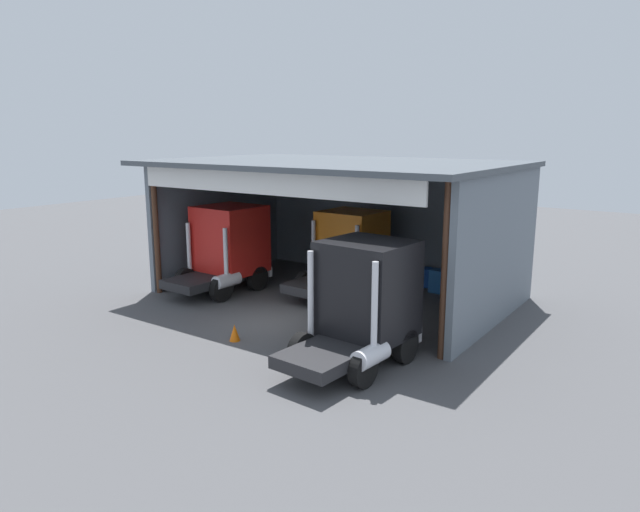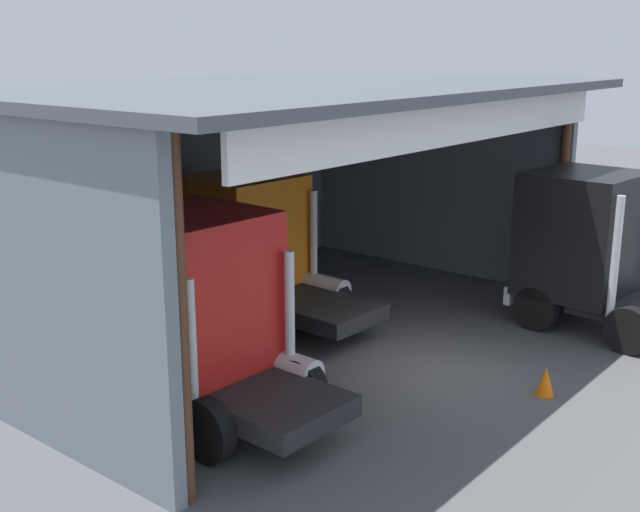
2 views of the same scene
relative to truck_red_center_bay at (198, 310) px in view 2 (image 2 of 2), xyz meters
name	(u,v)px [view 2 (image 2 of 2)]	position (x,y,z in m)	size (l,w,h in m)	color
ground_plane	(431,368)	(4.35, -2.18, -1.95)	(80.00, 80.00, 0.00)	#4C4C4F
workshop_shed	(252,160)	(4.35, 2.83, 1.93)	(14.12, 9.54, 5.67)	slate
truck_red_center_bay	(198,310)	(0.00, 0.00, 0.00)	(2.71, 4.61, 3.68)	red
truck_orange_center_right_bay	(252,246)	(4.37, 2.89, -0.14)	(2.67, 5.12, 3.47)	orange
truck_black_right_bay	(591,247)	(8.99, -3.60, -0.04)	(2.74, 4.74, 3.65)	black
oil_drum	(249,262)	(6.89, 5.50, -1.52)	(0.58, 0.58, 0.86)	#194CB2
tool_cart	(285,256)	(7.82, 4.92, -1.45)	(0.90, 0.60, 1.00)	#1E59A5
traffic_cone	(545,381)	(4.63, -4.54, -1.67)	(0.36, 0.36, 0.56)	orange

